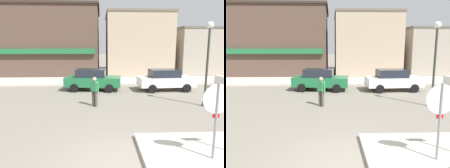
# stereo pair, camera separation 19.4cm
# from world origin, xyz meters

# --- Properties ---
(ground_plane) EXTENTS (160.00, 160.00, 0.00)m
(ground_plane) POSITION_xyz_m (0.00, 0.00, 0.00)
(ground_plane) COLOR gray
(kerb_far) EXTENTS (80.00, 4.00, 0.15)m
(kerb_far) POSITION_xyz_m (0.00, 14.20, 0.07)
(kerb_far) COLOR beige
(kerb_far) RESTS_ON ground
(stop_sign) EXTENTS (0.82, 0.07, 2.30)m
(stop_sign) POSITION_xyz_m (2.48, 0.04, 1.52)
(stop_sign) COLOR gray
(stop_sign) RESTS_ON ground
(lamp_post) EXTENTS (0.36, 0.36, 4.54)m
(lamp_post) POSITION_xyz_m (4.99, 5.80, 2.96)
(lamp_post) COLOR #333833
(lamp_post) RESTS_ON ground
(parked_car_nearest) EXTENTS (4.16, 2.21, 1.56)m
(parked_car_nearest) POSITION_xyz_m (-1.27, 10.41, 0.81)
(parked_car_nearest) COLOR #1E6B3D
(parked_car_nearest) RESTS_ON ground
(parked_car_second) EXTENTS (4.09, 2.06, 1.56)m
(parked_car_second) POSITION_xyz_m (4.05, 10.08, 0.81)
(parked_car_second) COLOR white
(parked_car_second) RESTS_ON ground
(pedestrian_crossing_near) EXTENTS (0.49, 0.41, 1.61)m
(pedestrian_crossing_near) POSITION_xyz_m (-0.99, 6.03, 0.87)
(pedestrian_crossing_near) COLOR #4C473D
(pedestrian_crossing_near) RESTS_ON ground
(building_corner_shop) EXTENTS (10.90, 10.32, 7.42)m
(building_corner_shop) POSITION_xyz_m (-6.25, 21.09, 3.71)
(building_corner_shop) COLOR brown
(building_corner_shop) RESTS_ON ground
(building_storefront_left_near) EXTENTS (6.80, 8.11, 6.67)m
(building_storefront_left_near) POSITION_xyz_m (3.34, 19.74, 3.34)
(building_storefront_left_near) COLOR tan
(building_storefront_left_near) RESTS_ON ground
(building_storefront_left_mid) EXTENTS (7.55, 6.69, 5.16)m
(building_storefront_left_mid) POSITION_xyz_m (11.34, 19.51, 2.58)
(building_storefront_left_mid) COLOR #9E9384
(building_storefront_left_mid) RESTS_ON ground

